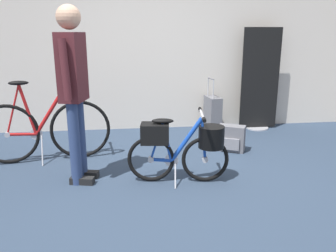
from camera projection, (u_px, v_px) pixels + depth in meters
name	position (u px, v px, depth m)	size (l,w,h in m)	color
ground_plane	(167.00, 189.00, 3.37)	(6.47, 6.47, 0.00)	#2D3D51
back_wall	(149.00, 30.00, 5.18)	(6.47, 0.10, 3.06)	silver
floor_banner_stand	(260.00, 85.00, 5.34)	(0.60, 0.36, 1.57)	#B7B7BC
folding_bike_foreground	(183.00, 145.00, 3.45)	(1.03, 0.53, 0.74)	black
display_bike_left	(44.00, 129.00, 4.03)	(1.53, 0.53, 1.06)	black
visitor_near_wall	(74.00, 84.00, 3.31)	(0.33, 0.52, 1.75)	navy
rolling_suitcase	(213.00, 113.00, 5.31)	(0.22, 0.38, 0.83)	slate
backpack_on_floor	(231.00, 139.00, 4.43)	(0.37, 0.30, 0.34)	slate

